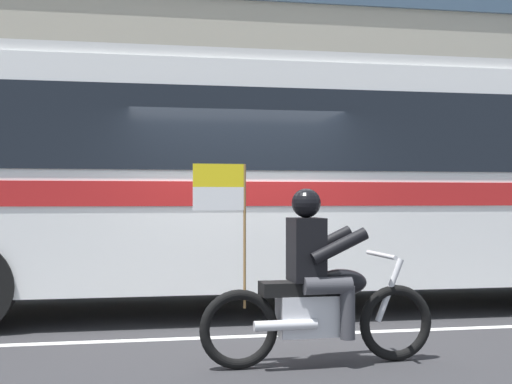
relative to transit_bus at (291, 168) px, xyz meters
name	(u,v)px	position (x,y,z in m)	size (l,w,h in m)	color
ground_plane	(239,326)	(-0.90, -1.19, -1.88)	(60.00, 60.00, 0.00)	#2B2B2D
sidewalk_curb	(197,272)	(-0.90, 3.91, -1.81)	(28.00, 3.80, 0.15)	gray
lane_center_stripe	(247,336)	(-0.90, -1.79, -1.88)	(26.60, 0.14, 0.01)	silver
office_building_facade	(188,54)	(-0.90, 6.19, 2.80)	(28.00, 0.89, 9.36)	gray
transit_bus	(291,168)	(0.00, 0.00, 0.00)	(12.53, 2.65, 3.22)	white
motorcycle_with_rider	(317,290)	(-0.50, -3.13, -1.22)	(2.20, 0.64, 1.78)	black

